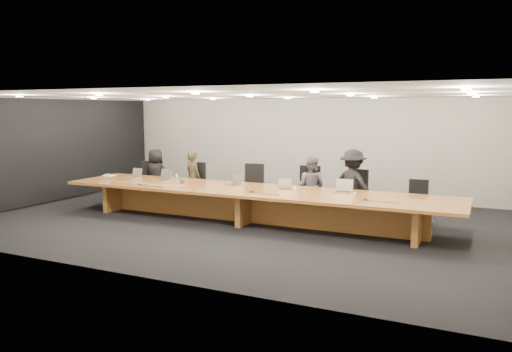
{
  "coord_description": "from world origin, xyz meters",
  "views": [
    {
      "loc": [
        4.75,
        -9.78,
        2.49
      ],
      "look_at": [
        0.0,
        0.3,
        1.0
      ],
      "focal_mm": 35.0,
      "sensor_mm": 36.0,
      "label": 1
    }
  ],
  "objects": [
    {
      "name": "person_a",
      "position": [
        -3.46,
        1.23,
        0.72
      ],
      "size": [
        0.7,
        0.46,
        1.43
      ],
      "primitive_type": "imported",
      "rotation": [
        0.0,
        0.0,
        3.13
      ],
      "color": "black",
      "rests_on": "ground"
    },
    {
      "name": "notepad",
      "position": [
        -4.35,
        0.39,
        0.76
      ],
      "size": [
        0.29,
        0.24,
        0.02
      ],
      "primitive_type": "cube",
      "rotation": [
        0.0,
        0.0,
        0.06
      ],
      "color": "white",
      "rests_on": "conference_table"
    },
    {
      "name": "mic_left",
      "position": [
        -2.6,
        -0.55,
        0.76
      ],
      "size": [
        0.14,
        0.14,
        0.03
      ],
      "primitive_type": "cone",
      "rotation": [
        0.0,
        0.0,
        -0.16
      ],
      "color": "black",
      "rests_on": "conference_table"
    },
    {
      "name": "back_wall",
      "position": [
        0.0,
        4.0,
        1.4
      ],
      "size": [
        12.0,
        0.02,
        2.8
      ],
      "primitive_type": "cube",
      "color": "beige",
      "rests_on": "ground"
    },
    {
      "name": "chair_mid_right",
      "position": [
        0.92,
        1.21,
        0.59
      ],
      "size": [
        0.67,
        0.67,
        1.19
      ],
      "primitive_type": null,
      "rotation": [
        0.0,
        0.0,
        0.11
      ],
      "color": "black",
      "rests_on": "ground"
    },
    {
      "name": "paper_cup_far",
      "position": [
        2.32,
        0.04,
        0.79
      ],
      "size": [
        0.07,
        0.07,
        0.08
      ],
      "primitive_type": "cone",
      "rotation": [
        0.0,
        0.0,
        0.08
      ],
      "color": "white",
      "rests_on": "conference_table"
    },
    {
      "name": "amber_mug",
      "position": [
        -1.79,
        0.02,
        0.8
      ],
      "size": [
        0.11,
        0.11,
        0.11
      ],
      "primitive_type": "cylinder",
      "rotation": [
        0.0,
        0.0,
        0.29
      ],
      "color": "maroon",
      "rests_on": "conference_table"
    },
    {
      "name": "person_c",
      "position": [
        0.99,
        1.24,
        0.7
      ],
      "size": [
        0.74,
        0.6,
        1.4
      ],
      "primitive_type": "imported",
      "rotation": [
        0.0,
        0.0,
        3.03
      ],
      "color": "#5A595C",
      "rests_on": "ground"
    },
    {
      "name": "chair_far_left",
      "position": [
        -3.69,
        1.17,
        0.55
      ],
      "size": [
        0.7,
        0.7,
        1.1
      ],
      "primitive_type": null,
      "rotation": [
        0.0,
        0.0,
        0.3
      ],
      "color": "black",
      "rests_on": "ground"
    },
    {
      "name": "person_d",
      "position": [
        1.99,
        1.18,
        0.8
      ],
      "size": [
        1.17,
        0.89,
        1.61
      ],
      "primitive_type": "imported",
      "rotation": [
        0.0,
        0.0,
        2.82
      ],
      "color": "black",
      "rests_on": "ground"
    },
    {
      "name": "paper_cup_near",
      "position": [
        0.99,
        0.14,
        0.8
      ],
      "size": [
        0.11,
        0.11,
        0.1
      ],
      "primitive_type": "cone",
      "rotation": [
        0.0,
        0.0,
        -0.41
      ],
      "color": "white",
      "rests_on": "conference_table"
    },
    {
      "name": "chair_far_right",
      "position": [
        3.4,
        1.34,
        0.5
      ],
      "size": [
        0.57,
        0.57,
        0.99
      ],
      "primitive_type": null,
      "rotation": [
        0.0,
        0.0,
        0.14
      ],
      "color": "black",
      "rests_on": "ground"
    },
    {
      "name": "mic_center",
      "position": [
        0.22,
        -0.41,
        0.76
      ],
      "size": [
        0.14,
        0.14,
        0.03
      ],
      "primitive_type": "cone",
      "rotation": [
        0.0,
        0.0,
        -0.28
      ],
      "color": "black",
      "rests_on": "conference_table"
    },
    {
      "name": "ground",
      "position": [
        0.0,
        0.0,
        0.0
      ],
      "size": [
        12.0,
        12.0,
        0.0
      ],
      "primitive_type": "plane",
      "color": "black",
      "rests_on": "ground"
    },
    {
      "name": "person_b",
      "position": [
        -2.25,
        1.21,
        0.71
      ],
      "size": [
        0.61,
        0.51,
        1.42
      ],
      "primitive_type": "imported",
      "rotation": [
        0.0,
        0.0,
        2.76
      ],
      "color": "#30291A",
      "rests_on": "ground"
    },
    {
      "name": "conference_table",
      "position": [
        0.0,
        0.0,
        0.52
      ],
      "size": [
        9.0,
        1.8,
        0.75
      ],
      "color": "brown",
      "rests_on": "ground"
    },
    {
      "name": "av_box",
      "position": [
        -3.63,
        -0.59,
        0.77
      ],
      "size": [
        0.26,
        0.21,
        0.03
      ],
      "primitive_type": "cube",
      "rotation": [
        0.0,
        0.0,
        0.2
      ],
      "color": "#B5B5BB",
      "rests_on": "conference_table"
    },
    {
      "name": "mic_right",
      "position": [
        2.61,
        -0.3,
        0.77
      ],
      "size": [
        0.12,
        0.12,
        0.03
      ],
      "primitive_type": "cone",
      "rotation": [
        0.0,
        0.0,
        -0.01
      ],
      "color": "black",
      "rests_on": "conference_table"
    },
    {
      "name": "chair_mid_left",
      "position": [
        -0.56,
        1.26,
        0.58
      ],
      "size": [
        0.69,
        0.69,
        1.16
      ],
      "primitive_type": null,
      "rotation": [
        0.0,
        0.0,
        0.18
      ],
      "color": "black",
      "rests_on": "ground"
    },
    {
      "name": "chair_left",
      "position": [
        -2.23,
        1.21,
        0.57
      ],
      "size": [
        0.65,
        0.65,
        1.13
      ],
      "primitive_type": null,
      "rotation": [
        0.0,
        0.0,
        0.15
      ],
      "color": "black",
      "rests_on": "ground"
    },
    {
      "name": "lime_gadget",
      "position": [
        -4.37,
        0.38,
        0.78
      ],
      "size": [
        0.2,
        0.15,
        0.03
      ],
      "primitive_type": "cube",
      "rotation": [
        0.0,
        0.0,
        -0.37
      ],
      "color": "#5AB530",
      "rests_on": "notepad"
    },
    {
      "name": "chair_right",
      "position": [
        1.96,
        1.32,
        0.58
      ],
      "size": [
        0.75,
        0.75,
        1.16
      ],
      "primitive_type": null,
      "rotation": [
        0.0,
        0.0,
        -0.33
      ],
      "color": "black",
      "rests_on": "ground"
    },
    {
      "name": "laptop_b",
      "position": [
        -2.55,
        0.28,
        0.89
      ],
      "size": [
        0.39,
        0.32,
        0.28
      ],
      "primitive_type": null,
      "rotation": [
        0.0,
        0.0,
        -0.17
      ],
      "color": "tan",
      "rests_on": "conference_table"
    },
    {
      "name": "laptop_a",
      "position": [
        -3.54,
        0.43,
        0.87
      ],
      "size": [
        0.32,
        0.24,
        0.24
      ],
      "primitive_type": null,
      "rotation": [
        0.0,
        0.0,
        -0.07
      ],
      "color": "#BFB392",
      "rests_on": "conference_table"
    },
    {
      "name": "left_wall_panel",
      "position": [
        -5.94,
        0.0,
        1.37
      ],
      "size": [
        0.08,
        7.84,
        2.74
      ],
      "primitive_type": "cube",
      "color": "black",
      "rests_on": "ground"
    },
    {
      "name": "laptop_d",
      "position": [
        0.71,
        0.28,
        0.87
      ],
      "size": [
        0.35,
        0.31,
        0.23
      ],
      "primitive_type": null,
      "rotation": [
        0.0,
        0.0,
        0.4
      ],
      "color": "tan",
      "rests_on": "conference_table"
    },
    {
      "name": "water_bottle",
      "position": [
        -2.04,
        0.14,
        0.85
      ],
      "size": [
        0.08,
        0.08,
        0.19
      ],
      "primitive_type": "cylinder",
      "rotation": [
        0.0,
        0.0,
        -0.35
      ],
      "color": "#A8B8B3",
      "rests_on": "conference_table"
    },
    {
      "name": "laptop_c",
      "position": [
        -0.59,
        0.34,
        0.87
      ],
      "size": [
        0.37,
        0.32,
        0.25
      ],
      "primitive_type": null,
      "rotation": [
        0.0,
        0.0,
        -0.37
      ],
      "color": "tan",
      "rests_on": "conference_table"
    },
    {
      "name": "laptop_e",
      "position": [
        1.99,
        0.37,
        0.89
      ],
      "size": [
        0.38,
        0.28,
        0.29
      ],
      "primitive_type": null,
      "rotation": [
        0.0,
        0.0,
        0.04
      ],
      "color": "#C4B395",
      "rests_on": "conference_table"
    }
  ]
}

